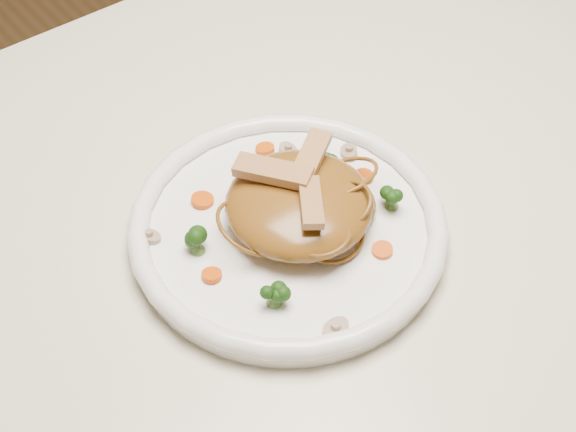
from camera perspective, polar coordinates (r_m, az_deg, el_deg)
table at (r=0.93m, az=2.79°, el=-1.39°), size 1.20×0.80×0.75m
plate at (r=0.79m, az=-0.00°, el=-1.07°), size 0.35×0.35×0.02m
noodle_mound at (r=0.77m, az=0.77°, el=0.85°), size 0.14×0.14×0.04m
chicken_a at (r=0.77m, az=1.54°, el=4.02°), size 0.07×0.05×0.01m
chicken_b at (r=0.76m, az=-1.03°, el=3.06°), size 0.06×0.07×0.01m
chicken_c at (r=0.73m, az=1.58°, el=0.96°), size 0.05×0.06×0.01m
broccoli_0 at (r=0.83m, az=2.65°, el=3.97°), size 0.03×0.03×0.03m
broccoli_1 at (r=0.76m, az=-6.25°, el=-1.71°), size 0.03×0.03×0.03m
broccoli_2 at (r=0.72m, az=-0.97°, el=-5.25°), size 0.03×0.03×0.03m
broccoli_3 at (r=0.80m, az=7.20°, el=1.44°), size 0.03×0.03×0.03m
carrot_0 at (r=0.85m, az=-1.58°, el=4.60°), size 0.02×0.02×0.00m
carrot_1 at (r=0.75m, az=-5.23°, el=-4.04°), size 0.02×0.02×0.00m
carrot_2 at (r=0.83m, az=5.17°, el=2.69°), size 0.03×0.03×0.00m
carrot_3 at (r=0.81m, az=-5.86°, el=1.08°), size 0.03×0.03×0.00m
carrot_4 at (r=0.77m, az=6.45°, el=-2.33°), size 0.02×0.02×0.00m
mushroom_0 at (r=0.71m, az=3.27°, el=-7.70°), size 0.03×0.03×0.01m
mushroom_1 at (r=0.85m, az=4.18°, el=4.37°), size 0.03×0.03×0.01m
mushroom_2 at (r=0.78m, az=-9.41°, el=-1.40°), size 0.03×0.03×0.01m
mushroom_3 at (r=0.85m, az=0.03°, el=4.49°), size 0.02×0.02×0.01m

